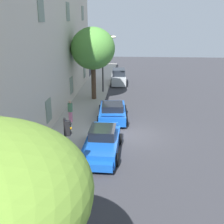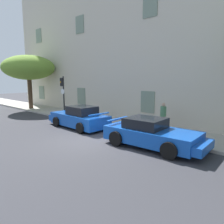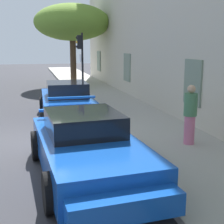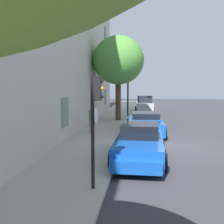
{
  "view_description": "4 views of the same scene",
  "coord_description": "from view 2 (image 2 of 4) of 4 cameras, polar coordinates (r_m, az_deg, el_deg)",
  "views": [
    {
      "loc": [
        -17.12,
        0.09,
        7.4
      ],
      "look_at": [
        1.95,
        1.4,
        0.92
      ],
      "focal_mm": 44.36,
      "sensor_mm": 36.0,
      "label": 1
    },
    {
      "loc": [
        8.23,
        -6.95,
        3.22
      ],
      "look_at": [
        0.6,
        1.21,
        1.45
      ],
      "focal_mm": 33.93,
      "sensor_mm": 36.0,
      "label": 2
    },
    {
      "loc": [
        9.42,
        0.32,
        2.81
      ],
      "look_at": [
        1.1,
        2.47,
        0.99
      ],
      "focal_mm": 50.89,
      "sensor_mm": 36.0,
      "label": 3
    },
    {
      "loc": [
        -13.75,
        1.44,
        3.11
      ],
      "look_at": [
        -0.87,
        2.97,
        1.73
      ],
      "focal_mm": 44.71,
      "sensor_mm": 36.0,
      "label": 4
    }
  ],
  "objects": [
    {
      "name": "pedestrian_admiring",
      "position": [
        13.28,
        13.61,
        -1.0
      ],
      "size": [
        0.45,
        0.45,
        1.63
      ],
      "color": "pink",
      "rests_on": "sidewalk"
    },
    {
      "name": "sportscar_yellow_flank",
      "position": [
        10.19,
        11.26,
        -5.98
      ],
      "size": [
        4.88,
        2.38,
        1.36
      ],
      "color": "#144CB2",
      "rests_on": "ground"
    },
    {
      "name": "tree_near_kerb",
      "position": [
        23.58,
        -21.53,
        11.03
      ],
      "size": [
        5.18,
        5.18,
        5.43
      ],
      "color": "#473323",
      "rests_on": "sidewalk"
    },
    {
      "name": "traffic_light",
      "position": [
        17.5,
        -13.14,
        5.96
      ],
      "size": [
        0.44,
        0.36,
        3.26
      ],
      "color": "black",
      "rests_on": "sidewalk"
    },
    {
      "name": "ground_plane",
      "position": [
        11.24,
        -6.52,
        -7.7
      ],
      "size": [
        80.0,
        80.0,
        0.0
      ],
      "primitive_type": "plane",
      "color": "#333338"
    },
    {
      "name": "building_facade",
      "position": [
        17.19,
        14.38,
        21.15
      ],
      "size": [
        36.66,
        4.82,
        13.8
      ],
      "color": "beige",
      "rests_on": "ground"
    },
    {
      "name": "sportscar_red_lead",
      "position": [
        14.32,
        -9.15,
        -1.59
      ],
      "size": [
        4.69,
        2.13,
        1.45
      ],
      "color": "#144CB2",
      "rests_on": "ground"
    },
    {
      "name": "sidewalk",
      "position": [
        14.07,
        6.03,
        -3.99
      ],
      "size": [
        60.0,
        3.03,
        0.14
      ],
      "primitive_type": "cube",
      "color": "#A8A399",
      "rests_on": "ground"
    }
  ]
}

